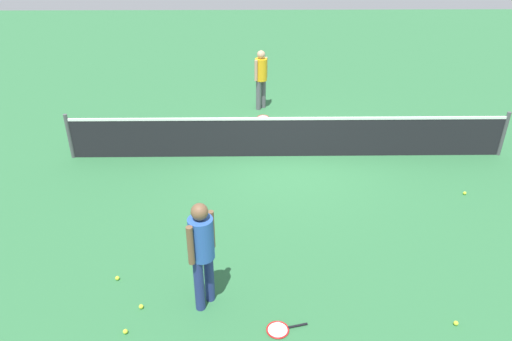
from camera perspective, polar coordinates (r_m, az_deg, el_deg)
ground_plane at (r=11.00m, az=3.81°, el=1.79°), size 40.00×40.00×0.00m
court_net at (r=10.78m, az=3.89°, el=4.17°), size 10.09×0.09×1.07m
player_near_side at (r=6.41m, az=-6.62°, el=-9.33°), size 0.47×0.48×1.70m
player_far_side at (r=13.52m, az=0.62°, el=11.62°), size 0.48×0.48×1.70m
tennis_racket_near_player at (r=6.68m, az=2.91°, el=-18.82°), size 0.61×0.38×0.03m
tennis_racket_far_player at (r=13.14m, az=0.81°, el=6.50°), size 0.43×0.60×0.03m
tennis_ball_near_player at (r=6.85m, az=-15.67°, el=-18.42°), size 0.07×0.07×0.07m
tennis_ball_by_net at (r=7.26m, az=23.24°, el=-16.77°), size 0.07×0.07×0.07m
tennis_ball_midcourt at (r=10.33m, az=24.15°, el=-2.53°), size 0.07×0.07×0.07m
tennis_ball_baseline at (r=7.13m, az=-13.86°, el=-15.85°), size 0.07×0.07×0.07m
tennis_ball_stray_left at (r=7.68m, az=-16.59°, el=-12.49°), size 0.07×0.07×0.07m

